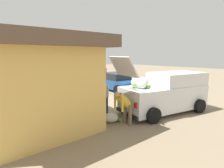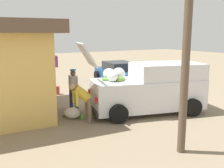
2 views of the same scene
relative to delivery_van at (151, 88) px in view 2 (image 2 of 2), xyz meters
The scene contains 8 objects.
ground_plane 2.49m from the delivery_van, 19.78° to the right, with size 60.00×60.00×0.00m, color gray.
delivery_van is the anchor object (origin of this frame).
parked_sedan 5.98m from the delivery_van, 20.85° to the right, with size 4.36×2.57×1.34m.
vendor_standing 3.07m from the delivery_van, 52.38° to the left, with size 0.55×0.42×1.63m.
customer_bending 2.79m from the delivery_van, 84.59° to the left, with size 0.60×0.77×1.40m.
unloaded_banana_pile 3.12m from the delivery_van, 74.21° to the left, with size 0.80×0.77×0.40m.
paint_bucket 5.30m from the delivery_van, 24.19° to the left, with size 0.29×0.29×0.42m, color #BF3F33.
utility_pole 3.85m from the delivery_van, 153.75° to the left, with size 0.20×0.20×5.05m, color brown.
Camera 2 is at (-9.72, 7.07, 3.00)m, focal length 41.12 mm.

